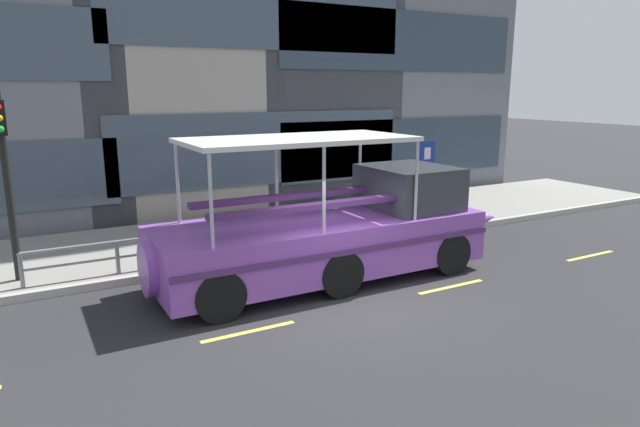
# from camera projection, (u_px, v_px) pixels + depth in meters

# --- Properties ---
(ground_plane) EXTENTS (120.00, 120.00, 0.00)m
(ground_plane) POSITION_uv_depth(u_px,v_px,m) (346.00, 298.00, 11.58)
(ground_plane) COLOR #2B2B2D
(sidewalk) EXTENTS (32.00, 4.80, 0.18)m
(sidewalk) POSITION_uv_depth(u_px,v_px,m) (247.00, 234.00, 16.33)
(sidewalk) COLOR gray
(sidewalk) RESTS_ON ground_plane
(curb_edge) EXTENTS (32.00, 0.18, 0.18)m
(curb_edge) POSITION_uv_depth(u_px,v_px,m) (283.00, 256.00, 14.21)
(curb_edge) COLOR #B2ADA3
(curb_edge) RESTS_ON ground_plane
(lane_centreline) EXTENTS (25.80, 0.12, 0.01)m
(lane_centreline) POSITION_uv_depth(u_px,v_px,m) (360.00, 307.00, 11.11)
(lane_centreline) COLOR #DBD64C
(lane_centreline) RESTS_ON ground_plane
(curb_guardrail) EXTENTS (11.70, 0.09, 0.78)m
(curb_guardrail) POSITION_uv_depth(u_px,v_px,m) (273.00, 230.00, 14.32)
(curb_guardrail) COLOR gray
(curb_guardrail) RESTS_ON sidewalk
(traffic_light_pole) EXTENTS (0.24, 0.46, 4.08)m
(traffic_light_pole) POSITION_uv_depth(u_px,v_px,m) (6.00, 169.00, 11.58)
(traffic_light_pole) COLOR black
(traffic_light_pole) RESTS_ON sidewalk
(parking_sign) EXTENTS (0.60, 0.12, 2.57)m
(parking_sign) POSITION_uv_depth(u_px,v_px,m) (426.00, 168.00, 16.97)
(parking_sign) COLOR #4C4F54
(parking_sign) RESTS_ON sidewalk
(duck_tour_boat) EXTENTS (9.44, 2.66, 3.28)m
(duck_tour_boat) POSITION_uv_depth(u_px,v_px,m) (341.00, 231.00, 12.79)
(duck_tour_boat) COLOR purple
(duck_tour_boat) RESTS_ON ground_plane
(pedestrian_near_bow) EXTENTS (0.29, 0.38, 1.51)m
(pedestrian_near_bow) POSITION_uv_depth(u_px,v_px,m) (366.00, 196.00, 16.88)
(pedestrian_near_bow) COLOR black
(pedestrian_near_bow) RESTS_ON sidewalk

